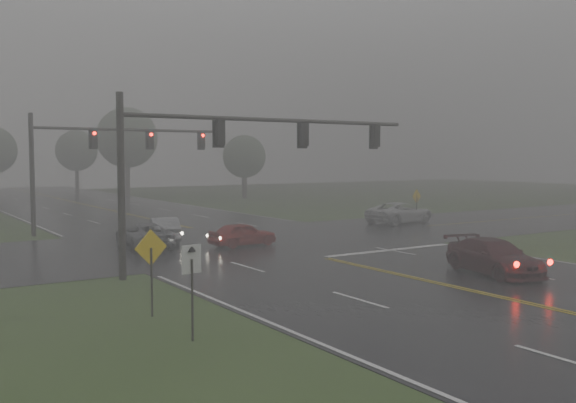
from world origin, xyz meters
TOP-DOWN VIEW (x-y plane):
  - main_road at (0.00, 20.00)m, footprint 18.00×160.00m
  - cross_street at (0.00, 22.00)m, footprint 120.00×14.00m
  - stop_bar at (4.50, 14.40)m, footprint 8.50×0.50m
  - sedan_maroon at (3.48, 6.72)m, footprint 3.23×5.46m
  - sedan_red at (-1.30, 20.21)m, footprint 3.97×1.76m
  - sedan_silver at (-4.35, 24.30)m, footprint 2.70×4.67m
  - car_grey at (-6.15, 22.69)m, footprint 2.57×5.01m
  - pickup_white at (14.73, 24.59)m, footprint 5.97×3.32m
  - signal_gantry_near at (-5.46, 14.25)m, footprint 15.14×0.33m
  - signal_gantry_far at (-6.16, 31.41)m, footprint 13.22×0.39m
  - sign_diamond_west at (-11.43, 7.81)m, footprint 1.14×0.25m
  - sign_arrow_white at (-11.48, 4.65)m, footprint 0.59×0.11m
  - sign_diamond_east at (15.38, 23.54)m, footprint 1.07×0.27m
  - tree_ne_a at (8.67, 68.34)m, footprint 7.68×7.68m
  - tree_e_near at (19.42, 57.16)m, footprint 5.22×5.22m
  - tree_n_far at (7.19, 86.75)m, footprint 6.13×6.13m

SIDE VIEW (x-z plane):
  - main_road at x=0.00m, z-range -0.01..0.01m
  - cross_street at x=0.00m, z-range -0.01..0.01m
  - stop_bar at x=4.50m, z-range 0.00..0.00m
  - sedan_maroon at x=3.48m, z-range -0.74..0.74m
  - sedan_red at x=-1.30m, z-range -0.66..0.66m
  - sedan_silver at x=-4.35m, z-range -0.73..0.73m
  - car_grey at x=-6.15m, z-range -0.68..0.68m
  - pickup_white at x=14.73m, z-range -0.79..0.79m
  - sign_diamond_east at x=15.38m, z-range 0.46..3.07m
  - sign_arrow_white at x=-11.48m, z-range 0.53..3.17m
  - sign_diamond_west at x=-11.43m, z-range 0.48..3.24m
  - tree_e_near at x=19.42m, z-range 1.20..8.87m
  - signal_gantry_near at x=-5.46m, z-range 1.59..9.21m
  - signal_gantry_far at x=-6.16m, z-range 1.56..9.33m
  - tree_n_far at x=7.19m, z-range 1.42..10.43m
  - tree_ne_a at x=8.67m, z-range 1.78..13.07m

